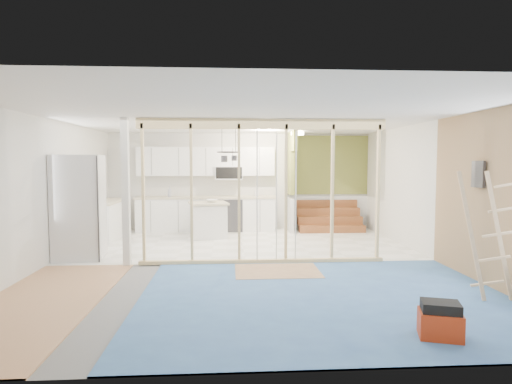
{
  "coord_description": "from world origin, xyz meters",
  "views": [
    {
      "loc": [
        -0.29,
        -7.57,
        1.83
      ],
      "look_at": [
        0.22,
        0.6,
        1.26
      ],
      "focal_mm": 30.0,
      "sensor_mm": 36.0,
      "label": 1
    }
  ],
  "objects": [
    {
      "name": "room",
      "position": [
        0.0,
        0.0,
        1.3
      ],
      "size": [
        7.01,
        8.01,
        2.61
      ],
      "color": "slate",
      "rests_on": "ground"
    },
    {
      "name": "floor_overlays",
      "position": [
        0.07,
        0.06,
        0.01
      ],
      "size": [
        7.0,
        8.0,
        0.03
      ],
      "color": "white",
      "rests_on": "room"
    },
    {
      "name": "stud_frame",
      "position": [
        -0.22,
        -0.0,
        1.58
      ],
      "size": [
        4.66,
        0.14,
        2.6
      ],
      "color": "beige",
      "rests_on": "room"
    },
    {
      "name": "base_cabinets",
      "position": [
        -1.61,
        3.36,
        0.47
      ],
      "size": [
        4.45,
        2.24,
        0.93
      ],
      "color": "white",
      "rests_on": "room"
    },
    {
      "name": "upper_cabinets",
      "position": [
        -0.84,
        3.82,
        1.82
      ],
      "size": [
        3.6,
        0.41,
        0.85
      ],
      "color": "white",
      "rests_on": "room"
    },
    {
      "name": "green_partition",
      "position": [
        2.04,
        3.66,
        0.94
      ],
      "size": [
        2.25,
        1.51,
        2.6
      ],
      "color": "olive",
      "rests_on": "room"
    },
    {
      "name": "pot_rack",
      "position": [
        -0.31,
        1.89,
        2.0
      ],
      "size": [
        0.52,
        0.52,
        0.72
      ],
      "color": "black",
      "rests_on": "room"
    },
    {
      "name": "sheathing_panel",
      "position": [
        3.48,
        -2.0,
        1.3
      ],
      "size": [
        0.02,
        4.0,
        2.6
      ],
      "primitive_type": "cube",
      "color": "#9E7656",
      "rests_on": "room"
    },
    {
      "name": "electrical_panel",
      "position": [
        3.43,
        -1.4,
        1.65
      ],
      "size": [
        0.04,
        0.3,
        0.4
      ],
      "primitive_type": "cube",
      "color": "#3B3B40",
      "rests_on": "room"
    },
    {
      "name": "ceiling_light",
      "position": [
        1.4,
        3.0,
        2.54
      ],
      "size": [
        0.32,
        0.32,
        0.08
      ],
      "primitive_type": "cylinder",
      "color": "#FFEABF",
      "rests_on": "room"
    },
    {
      "name": "fridge",
      "position": [
        -3.1,
        0.6,
        0.98
      ],
      "size": [
        0.94,
        0.91,
        1.96
      ],
      "rotation": [
        0.0,
        0.0,
        0.12
      ],
      "color": "silver",
      "rests_on": "room"
    },
    {
      "name": "island",
      "position": [
        -0.8,
        2.7,
        0.43
      ],
      "size": [
        1.04,
        1.04,
        0.87
      ],
      "rotation": [
        0.0,
        0.0,
        0.19
      ],
      "color": "white",
      "rests_on": "room"
    },
    {
      "name": "bowl",
      "position": [
        -0.71,
        2.71,
        0.9
      ],
      "size": [
        0.32,
        0.32,
        0.07
      ],
      "primitive_type": "imported",
      "rotation": [
        0.0,
        0.0,
        -0.19
      ],
      "color": "white",
      "rests_on": "island"
    },
    {
      "name": "soap_bottle_a",
      "position": [
        -1.85,
        3.64,
        1.07
      ],
      "size": [
        0.12,
        0.12,
        0.28
      ],
      "primitive_type": "imported",
      "rotation": [
        0.0,
        0.0,
        -0.13
      ],
      "color": "#A0A3B3",
      "rests_on": "base_cabinets"
    },
    {
      "name": "soap_bottle_b",
      "position": [
        0.43,
        3.78,
        1.03
      ],
      "size": [
        0.11,
        0.11,
        0.2
      ],
      "primitive_type": "imported",
      "rotation": [
        0.0,
        0.0,
        0.18
      ],
      "color": "silver",
      "rests_on": "base_cabinets"
    },
    {
      "name": "toolbox",
      "position": [
        1.87,
        -3.4,
        0.19
      ],
      "size": [
        0.49,
        0.42,
        0.4
      ],
      "rotation": [
        0.0,
        0.0,
        -0.3
      ],
      "color": "#A02A0E",
      "rests_on": "room"
    },
    {
      "name": "ladder",
      "position": [
        3.1,
        -2.24,
        0.87
      ],
      "size": [
        0.91,
        0.15,
        1.7
      ],
      "rotation": [
        0.0,
        0.0,
        -0.28
      ],
      "color": "#E0B989",
      "rests_on": "room"
    }
  ]
}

